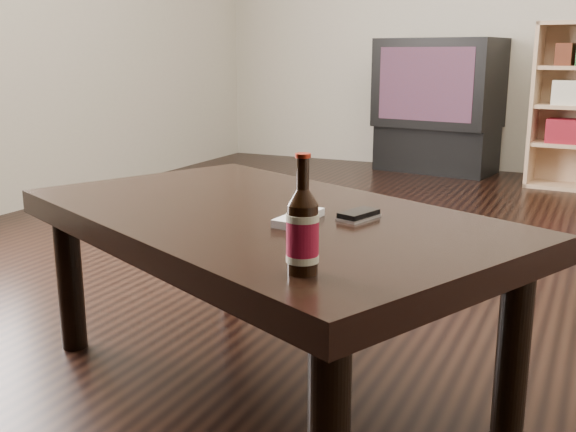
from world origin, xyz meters
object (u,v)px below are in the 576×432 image
at_px(tv, 439,83).
at_px(beer_bottle, 303,232).
at_px(phone, 359,215).
at_px(remote, 299,218).
at_px(coffee_table, 262,234).
at_px(tv_stand, 436,149).

relative_size(tv, beer_bottle, 4.25).
distance_m(phone, remote, 0.15).
distance_m(tv, phone, 3.77).
relative_size(coffee_table, remote, 8.52).
height_order(phone, remote, remote).
bearing_deg(tv, beer_bottle, -71.35).
relative_size(coffee_table, beer_bottle, 6.83).
relative_size(tv_stand, coffee_table, 0.57).
bearing_deg(beer_bottle, coffee_table, 125.89).
xyz_separation_m(beer_bottle, remote, (-0.17, 0.36, -0.07)).
bearing_deg(tv_stand, phone, -70.92).
bearing_deg(beer_bottle, remote, 115.44).
xyz_separation_m(phone, remote, (-0.12, -0.09, 0.00)).
bearing_deg(beer_bottle, phone, 96.03).
relative_size(phone, remote, 0.69).
distance_m(coffee_table, remote, 0.18).
height_order(coffee_table, remote, remote).
bearing_deg(tv, tv_stand, 90.00).
bearing_deg(tv, coffee_table, -74.96).
distance_m(beer_bottle, phone, 0.46).
distance_m(tv_stand, beer_bottle, 4.24).
distance_m(tv_stand, coffee_table, 3.76).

